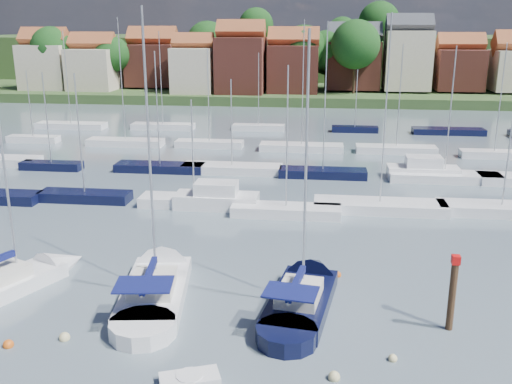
# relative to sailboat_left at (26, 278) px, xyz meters

# --- Properties ---
(ground) EXTENTS (260.00, 260.00, 0.00)m
(ground) POSITION_rel_sailboat_left_xyz_m (13.77, 35.92, -0.37)
(ground) COLOR #495A63
(ground) RESTS_ON ground
(sailboat_left) EXTENTS (6.19, 9.66, 12.98)m
(sailboat_left) POSITION_rel_sailboat_left_xyz_m (0.00, 0.00, 0.00)
(sailboat_left) COLOR white
(sailboat_left) RESTS_ON ground
(sailboat_centre) EXTENTS (5.06, 12.99, 17.13)m
(sailboat_centre) POSITION_rel_sailboat_left_xyz_m (7.90, 0.74, -0.02)
(sailboat_centre) COLOR white
(sailboat_centre) RESTS_ON ground
(sailboat_navy) EXTENTS (4.66, 11.78, 15.89)m
(sailboat_navy) POSITION_rel_sailboat_left_xyz_m (16.50, 0.23, -0.01)
(sailboat_navy) COLOR black
(sailboat_navy) RESTS_ON ground
(tender) EXTENTS (2.80, 2.01, 0.55)m
(tender) POSITION_rel_sailboat_left_xyz_m (11.88, -8.49, -0.15)
(tender) COLOR white
(tender) RESTS_ON ground
(timber_piling) EXTENTS (0.40, 0.40, 6.25)m
(timber_piling) POSITION_rel_sailboat_left_xyz_m (23.82, -2.39, 0.63)
(timber_piling) COLOR #4C331E
(timber_piling) RESTS_ON ground
(buoy_b) EXTENTS (0.51, 0.51, 0.51)m
(buoy_b) POSITION_rel_sailboat_left_xyz_m (2.59, -6.61, -0.37)
(buoy_b) COLOR #D85914
(buoy_b) RESTS_ON ground
(buoy_c) EXTENTS (0.54, 0.54, 0.54)m
(buoy_c) POSITION_rel_sailboat_left_xyz_m (4.97, -5.66, -0.37)
(buoy_c) COLOR beige
(buoy_c) RESTS_ON ground
(buoy_d) EXTENTS (0.53, 0.53, 0.53)m
(buoy_d) POSITION_rel_sailboat_left_xyz_m (18.02, -7.37, -0.37)
(buoy_d) COLOR beige
(buoy_d) RESTS_ON ground
(buoy_e) EXTENTS (0.45, 0.45, 0.45)m
(buoy_e) POSITION_rel_sailboat_left_xyz_m (18.35, 3.31, -0.37)
(buoy_e) COLOR #D85914
(buoy_e) RESTS_ON ground
(buoy_f) EXTENTS (0.42, 0.42, 0.42)m
(buoy_f) POSITION_rel_sailboat_left_xyz_m (20.70, -5.61, -0.37)
(buoy_f) COLOR beige
(buoy_f) RESTS_ON ground
(marina_field) EXTENTS (79.62, 41.41, 15.93)m
(marina_field) POSITION_rel_sailboat_left_xyz_m (15.68, 31.07, 0.07)
(marina_field) COLOR white
(marina_field) RESTS_ON ground
(far_shore_town) EXTENTS (212.46, 90.00, 22.27)m
(far_shore_town) POSITION_rel_sailboat_left_xyz_m (16.00, 128.59, 4.24)
(far_shore_town) COLOR #314924
(far_shore_town) RESTS_ON ground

